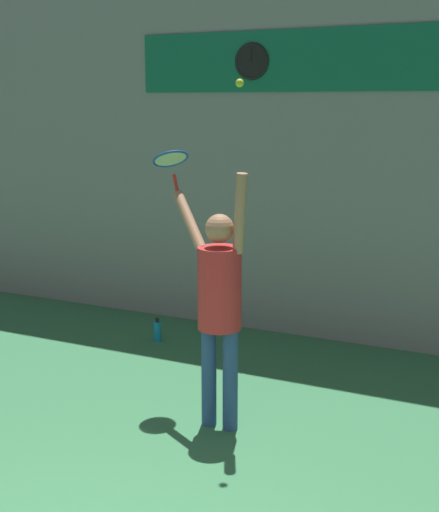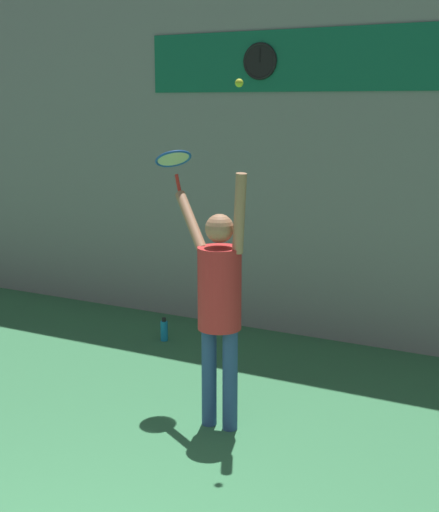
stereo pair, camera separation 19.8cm
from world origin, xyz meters
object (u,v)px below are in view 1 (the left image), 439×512
object	(u,v)px
scoreboard_clock	(252,61)
water_bottle	(157,331)
tennis_ball	(240,83)
tennis_player	(219,296)
tennis_racket	(171,161)

from	to	relation	value
scoreboard_clock	water_bottle	distance (m)	3.32
tennis_ball	water_bottle	xyz separation A→B (m)	(-1.83, 1.75, -2.78)
tennis_player	water_bottle	world-z (taller)	tennis_player
tennis_racket	tennis_ball	xyz separation A→B (m)	(0.88, -0.46, 0.66)
tennis_player	tennis_racket	size ratio (longest dim) A/B	4.95
tennis_ball	water_bottle	distance (m)	3.76
scoreboard_clock	tennis_player	bearing A→B (deg)	-72.13
tennis_player	water_bottle	distance (m)	2.59
tennis_player	tennis_ball	distance (m)	1.75
scoreboard_clock	water_bottle	bearing A→B (deg)	-131.18
tennis_player	water_bottle	bearing A→B (deg)	133.61
tennis_player	water_bottle	size ratio (longest dim) A/B	7.91
tennis_racket	water_bottle	world-z (taller)	tennis_racket
water_bottle	tennis_player	bearing A→B (deg)	-46.39
tennis_player	tennis_racket	xyz separation A→B (m)	(-0.69, 0.42, 1.08)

